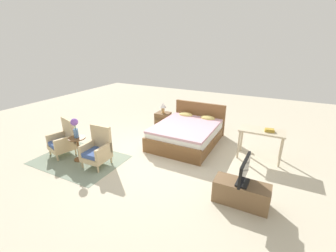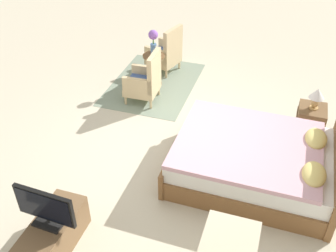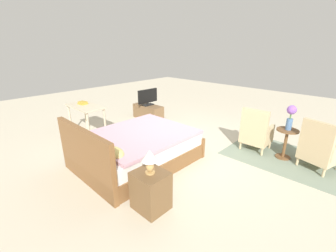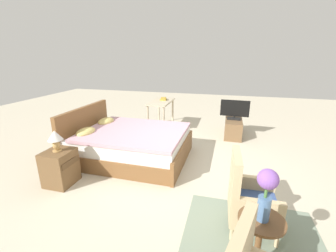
{
  "view_description": "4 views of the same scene",
  "coord_description": "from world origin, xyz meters",
  "px_view_note": "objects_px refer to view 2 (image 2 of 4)",
  "views": [
    {
      "loc": [
        2.38,
        -4.43,
        2.75
      ],
      "look_at": [
        0.08,
        0.08,
        0.82
      ],
      "focal_mm": 24.0,
      "sensor_mm": 36.0,
      "label": 1
    },
    {
      "loc": [
        4.28,
        1.18,
        3.77
      ],
      "look_at": [
        0.24,
        -0.13,
        0.64
      ],
      "focal_mm": 42.0,
      "sensor_mm": 36.0,
      "label": 2
    },
    {
      "loc": [
        -2.87,
        3.42,
        2.13
      ],
      "look_at": [
        0.05,
        0.34,
        0.59
      ],
      "focal_mm": 24.0,
      "sensor_mm": 36.0,
      "label": 3
    },
    {
      "loc": [
        -3.53,
        -0.69,
        1.95
      ],
      "look_at": [
        0.34,
        0.34,
        0.67
      ],
      "focal_mm": 24.0,
      "sensor_mm": 36.0,
      "label": 4
    }
  ],
  "objects_px": {
    "armchair_by_window_left": "(166,53)",
    "tv_stand": "(53,236)",
    "side_table": "(154,66)",
    "table_lamp": "(317,96)",
    "bed": "(256,161)",
    "nightstand": "(309,123)",
    "tv_flatscreen": "(45,208)",
    "armchair_by_window_right": "(145,81)",
    "flower_vase": "(153,40)"
  },
  "relations": [
    {
      "from": "armchair_by_window_left",
      "to": "tv_flatscreen",
      "type": "relative_size",
      "value": 1.34
    },
    {
      "from": "side_table",
      "to": "tv_stand",
      "type": "height_order",
      "value": "side_table"
    },
    {
      "from": "armchair_by_window_left",
      "to": "table_lamp",
      "type": "relative_size",
      "value": 2.79
    },
    {
      "from": "side_table",
      "to": "armchair_by_window_right",
      "type": "bearing_deg",
      "value": 4.48
    },
    {
      "from": "armchair_by_window_left",
      "to": "tv_stand",
      "type": "bearing_deg",
      "value": 1.72
    },
    {
      "from": "armchair_by_window_left",
      "to": "flower_vase",
      "type": "xyz_separation_m",
      "value": [
        0.56,
        -0.04,
        0.51
      ]
    },
    {
      "from": "bed",
      "to": "tv_flatscreen",
      "type": "distance_m",
      "value": 2.73
    },
    {
      "from": "nightstand",
      "to": "tv_stand",
      "type": "bearing_deg",
      "value": -41.26
    },
    {
      "from": "tv_flatscreen",
      "to": "table_lamp",
      "type": "bearing_deg",
      "value": 138.75
    },
    {
      "from": "tv_stand",
      "to": "tv_flatscreen",
      "type": "distance_m",
      "value": 0.45
    },
    {
      "from": "armchair_by_window_right",
      "to": "nightstand",
      "type": "xyz_separation_m",
      "value": [
        0.25,
        2.75,
        -0.11
      ]
    },
    {
      "from": "armchair_by_window_right",
      "to": "flower_vase",
      "type": "distance_m",
      "value": 0.77
    },
    {
      "from": "armchair_by_window_left",
      "to": "nightstand",
      "type": "height_order",
      "value": "armchair_by_window_left"
    },
    {
      "from": "bed",
      "to": "nightstand",
      "type": "xyz_separation_m",
      "value": [
        -1.14,
        0.65,
        -0.02
      ]
    },
    {
      "from": "bed",
      "to": "table_lamp",
      "type": "bearing_deg",
      "value": 150.32
    },
    {
      "from": "table_lamp",
      "to": "flower_vase",
      "type": "bearing_deg",
      "value": -106.51
    },
    {
      "from": "tv_stand",
      "to": "armchair_by_window_left",
      "type": "bearing_deg",
      "value": -178.28
    },
    {
      "from": "armchair_by_window_right",
      "to": "tv_stand",
      "type": "relative_size",
      "value": 0.96
    },
    {
      "from": "armchair_by_window_left",
      "to": "nightstand",
      "type": "bearing_deg",
      "value": 63.18
    },
    {
      "from": "side_table",
      "to": "table_lamp",
      "type": "bearing_deg",
      "value": 73.49
    },
    {
      "from": "bed",
      "to": "side_table",
      "type": "distance_m",
      "value": 2.91
    },
    {
      "from": "armchair_by_window_right",
      "to": "nightstand",
      "type": "height_order",
      "value": "armchair_by_window_right"
    },
    {
      "from": "armchair_by_window_right",
      "to": "nightstand",
      "type": "relative_size",
      "value": 1.66
    },
    {
      "from": "armchair_by_window_right",
      "to": "table_lamp",
      "type": "height_order",
      "value": "armchair_by_window_right"
    },
    {
      "from": "bed",
      "to": "flower_vase",
      "type": "distance_m",
      "value": 2.97
    },
    {
      "from": "bed",
      "to": "armchair_by_window_left",
      "type": "distance_m",
      "value": 3.29
    },
    {
      "from": "tv_stand",
      "to": "bed",
      "type": "bearing_deg",
      "value": 133.14
    },
    {
      "from": "flower_vase",
      "to": "armchair_by_window_left",
      "type": "bearing_deg",
      "value": 175.64
    },
    {
      "from": "armchair_by_window_left",
      "to": "nightstand",
      "type": "xyz_separation_m",
      "value": [
        1.39,
        2.75,
        -0.11
      ]
    },
    {
      "from": "flower_vase",
      "to": "tv_stand",
      "type": "xyz_separation_m",
      "value": [
        3.82,
        0.17,
        -0.68
      ]
    },
    {
      "from": "side_table",
      "to": "tv_stand",
      "type": "relative_size",
      "value": 0.62
    },
    {
      "from": "tv_stand",
      "to": "tv_flatscreen",
      "type": "xyz_separation_m",
      "value": [
        0.0,
        -0.0,
        0.45
      ]
    },
    {
      "from": "side_table",
      "to": "tv_stand",
      "type": "xyz_separation_m",
      "value": [
        3.82,
        0.17,
        -0.16
      ]
    },
    {
      "from": "bed",
      "to": "nightstand",
      "type": "height_order",
      "value": "bed"
    },
    {
      "from": "side_table",
      "to": "table_lamp",
      "type": "distance_m",
      "value": 2.94
    },
    {
      "from": "table_lamp",
      "to": "tv_flatscreen",
      "type": "distance_m",
      "value": 3.98
    },
    {
      "from": "nightstand",
      "to": "tv_flatscreen",
      "type": "relative_size",
      "value": 0.81
    },
    {
      "from": "flower_vase",
      "to": "nightstand",
      "type": "bearing_deg",
      "value": 73.49
    },
    {
      "from": "nightstand",
      "to": "table_lamp",
      "type": "relative_size",
      "value": 1.68
    },
    {
      "from": "armchair_by_window_left",
      "to": "table_lamp",
      "type": "distance_m",
      "value": 3.11
    },
    {
      "from": "flower_vase",
      "to": "nightstand",
      "type": "xyz_separation_m",
      "value": [
        0.83,
        2.8,
        -0.61
      ]
    },
    {
      "from": "armchair_by_window_right",
      "to": "side_table",
      "type": "relative_size",
      "value": 1.54
    },
    {
      "from": "flower_vase",
      "to": "tv_stand",
      "type": "bearing_deg",
      "value": 2.62
    },
    {
      "from": "armchair_by_window_left",
      "to": "tv_stand",
      "type": "xyz_separation_m",
      "value": [
        4.38,
        0.13,
        -0.17
      ]
    },
    {
      "from": "bed",
      "to": "armchair_by_window_right",
      "type": "distance_m",
      "value": 2.52
    },
    {
      "from": "bed",
      "to": "armchair_by_window_left",
      "type": "relative_size",
      "value": 2.3
    },
    {
      "from": "side_table",
      "to": "flower_vase",
      "type": "xyz_separation_m",
      "value": [
        0.0,
        0.0,
        0.52
      ]
    },
    {
      "from": "armchair_by_window_left",
      "to": "armchair_by_window_right",
      "type": "bearing_deg",
      "value": 0.12
    },
    {
      "from": "armchair_by_window_left",
      "to": "tv_stand",
      "type": "height_order",
      "value": "armchair_by_window_left"
    },
    {
      "from": "bed",
      "to": "armchair_by_window_right",
      "type": "relative_size",
      "value": 2.3
    }
  ]
}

